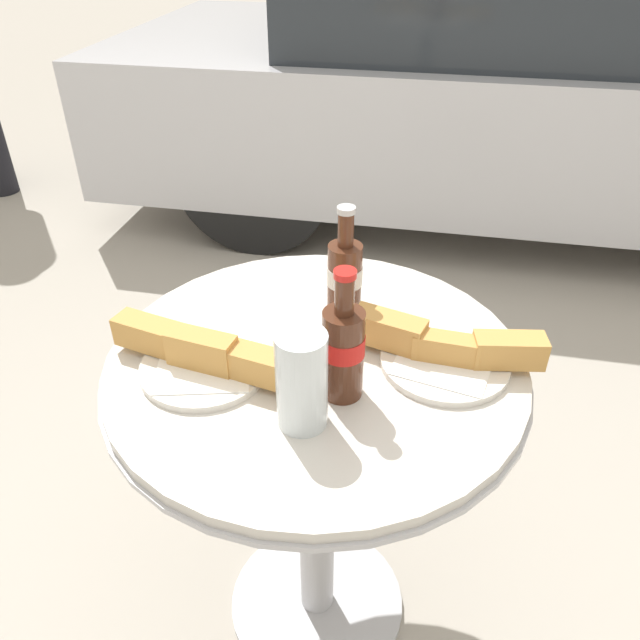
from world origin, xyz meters
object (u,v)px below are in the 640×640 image
object	(u,v)px
bistro_table	(316,433)
parked_car	(548,87)
drinking_glass	(302,384)
lunch_plate_near	(444,350)
lunch_plate_far	(202,356)
cola_bottle_right	(343,348)
cola_bottle_left	(345,279)

from	to	relation	value
bistro_table	parked_car	size ratio (longest dim) A/B	0.18
drinking_glass	lunch_plate_near	bearing A→B (deg)	42.61
lunch_plate_near	parked_car	world-z (taller)	parked_car
drinking_glass	parked_car	xyz separation A→B (m)	(0.63, 2.62, -0.22)
drinking_glass	lunch_plate_far	distance (m)	0.21
drinking_glass	lunch_plate_near	world-z (taller)	drinking_glass
cola_bottle_right	parked_car	xyz separation A→B (m)	(0.58, 2.54, -0.23)
bistro_table	lunch_plate_far	distance (m)	0.28
bistro_table	cola_bottle_right	bearing A→B (deg)	-54.24
cola_bottle_left	lunch_plate_near	bearing A→B (deg)	-26.26
bistro_table	lunch_plate_far	xyz separation A→B (m)	(-0.17, -0.07, 0.21)
cola_bottle_right	drinking_glass	xyz separation A→B (m)	(-0.05, -0.07, -0.01)
cola_bottle_right	parked_car	bearing A→B (deg)	77.15
drinking_glass	lunch_plate_far	world-z (taller)	drinking_glass
bistro_table	lunch_plate_near	size ratio (longest dim) A/B	2.31
bistro_table	parked_car	xyz separation A→B (m)	(0.64, 2.46, 0.04)
cola_bottle_left	drinking_glass	world-z (taller)	cola_bottle_left
cola_bottle_left	bistro_table	bearing A→B (deg)	-103.45
cola_bottle_right	drinking_glass	world-z (taller)	cola_bottle_right
bistro_table	cola_bottle_right	world-z (taller)	cola_bottle_right
lunch_plate_far	lunch_plate_near	bearing A→B (deg)	13.90
cola_bottle_right	bistro_table	bearing A→B (deg)	125.76
cola_bottle_right	lunch_plate_near	world-z (taller)	cola_bottle_right
drinking_glass	parked_car	size ratio (longest dim) A/B	0.04
cola_bottle_right	drinking_glass	size ratio (longest dim) A/B	1.40
cola_bottle_right	lunch_plate_far	world-z (taller)	cola_bottle_right
bistro_table	lunch_plate_near	xyz separation A→B (m)	(0.21, 0.03, 0.21)
cola_bottle_left	lunch_plate_near	world-z (taller)	cola_bottle_left
lunch_plate_near	lunch_plate_far	xyz separation A→B (m)	(-0.38, -0.09, 0.00)
lunch_plate_near	cola_bottle_right	bearing A→B (deg)	-144.68
cola_bottle_left	lunch_plate_near	size ratio (longest dim) A/B	0.69
parked_car	lunch_plate_far	bearing A→B (deg)	-107.79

